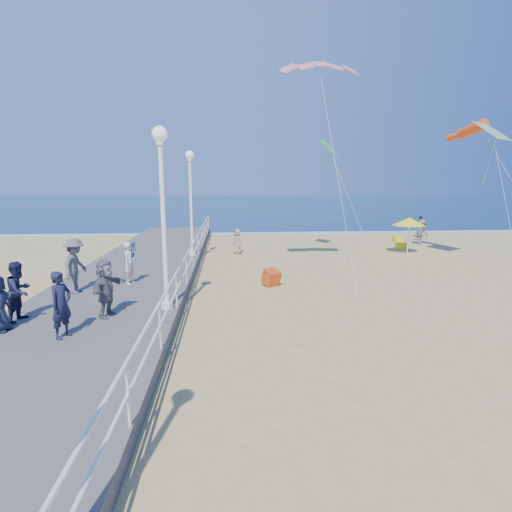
{
  "coord_description": "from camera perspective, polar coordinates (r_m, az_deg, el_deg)",
  "views": [
    {
      "loc": [
        -3.48,
        -11.78,
        4.18
      ],
      "look_at": [
        -2.5,
        2.0,
        1.6
      ],
      "focal_mm": 28.0,
      "sensor_mm": 36.0,
      "label": 1
    }
  ],
  "objects": [
    {
      "name": "ground",
      "position": [
        12.97,
        11.85,
        -8.45
      ],
      "size": [
        160.0,
        160.0,
        0.0
      ],
      "primitive_type": "plane",
      "color": "tan",
      "rests_on": "ground"
    },
    {
      "name": "ocean",
      "position": [
        76.97,
        -1.47,
        7.46
      ],
      "size": [
        160.0,
        90.0,
        0.05
      ],
      "primitive_type": "cube",
      "color": "#0C294B",
      "rests_on": "ground"
    },
    {
      "name": "surf_line",
      "position": [
        32.73,
        2.08,
        3.28
      ],
      "size": [
        160.0,
        1.2,
        0.04
      ],
      "primitive_type": "cube",
      "color": "silver",
      "rests_on": "ground"
    },
    {
      "name": "boardwalk",
      "position": [
        13.07,
        -21.99,
        -7.95
      ],
      "size": [
        5.0,
        44.0,
        0.4
      ],
      "primitive_type": "cube",
      "color": "#66615C",
      "rests_on": "ground"
    },
    {
      "name": "railing",
      "position": [
        12.24,
        -11.34,
        -3.48
      ],
      "size": [
        0.05,
        42.0,
        0.55
      ],
      "color": "white",
      "rests_on": "boardwalk"
    },
    {
      "name": "lamp_post_mid",
      "position": [
        11.94,
        -13.2,
        7.82
      ],
      "size": [
        0.44,
        0.44,
        5.32
      ],
      "color": "white",
      "rests_on": "boardwalk"
    },
    {
      "name": "lamp_post_far",
      "position": [
        20.87,
        -9.32,
        9.01
      ],
      "size": [
        0.44,
        0.44,
        5.32
      ],
      "color": "white",
      "rests_on": "boardwalk"
    },
    {
      "name": "woman_holding_toddler",
      "position": [
        15.65,
        -17.63,
        -0.97
      ],
      "size": [
        0.5,
        0.65,
        1.57
      ],
      "primitive_type": "imported",
      "rotation": [
        0.0,
        0.0,
        1.32
      ],
      "color": "silver",
      "rests_on": "boardwalk"
    },
    {
      "name": "toddler_held",
      "position": [
        15.68,
        -17.06,
        0.66
      ],
      "size": [
        0.35,
        0.4,
        0.71
      ],
      "primitive_type": "imported",
      "rotation": [
        0.0,
        0.0,
        1.32
      ],
      "color": "#3575C9",
      "rests_on": "boardwalk"
    },
    {
      "name": "spectator_0",
      "position": [
        10.85,
        -26.07,
        -6.28
      ],
      "size": [
        0.6,
        0.71,
        1.67
      ],
      "primitive_type": "imported",
      "rotation": [
        0.0,
        0.0,
        1.19
      ],
      "color": "#171833",
      "rests_on": "boardwalk"
    },
    {
      "name": "spectator_2",
      "position": [
        15.01,
        -24.41,
        -1.26
      ],
      "size": [
        0.85,
        1.3,
        1.89
      ],
      "primitive_type": "imported",
      "rotation": [
        0.0,
        0.0,
        1.44
      ],
      "color": "#56565B",
      "rests_on": "boardwalk"
    },
    {
      "name": "spectator_5",
      "position": [
        12.05,
        -20.64,
        -4.33
      ],
      "size": [
        0.88,
        1.6,
        1.64
      ],
      "primitive_type": "imported",
      "rotation": [
        0.0,
        0.0,
        1.29
      ],
      "color": "slate",
      "rests_on": "boardwalk"
    },
    {
      "name": "spectator_7",
      "position": [
        12.75,
        -30.73,
        -4.33
      ],
      "size": [
        0.74,
        0.89,
        1.65
      ],
      "primitive_type": "imported",
      "rotation": [
        0.0,
        0.0,
        1.42
      ],
      "color": "#1A1B3B",
      "rests_on": "boardwalk"
    },
    {
      "name": "beach_walker_a",
      "position": [
        29.05,
        22.56,
        3.19
      ],
      "size": [
        1.27,
        1.04,
        1.71
      ],
      "primitive_type": "imported",
      "rotation": [
        0.0,
        0.0,
        0.43
      ],
      "color": "#5C5C61",
      "rests_on": "ground"
    },
    {
      "name": "beach_walker_b",
      "position": [
        32.58,
        22.4,
        3.86
      ],
      "size": [
        1.03,
        0.83,
        1.65
      ],
      "primitive_type": "imported",
      "rotation": [
        0.0,
        0.0,
        2.61
      ],
      "color": "#172434",
      "rests_on": "ground"
    },
    {
      "name": "beach_walker_c",
      "position": [
        23.32,
        -2.67,
        2.07
      ],
      "size": [
        0.74,
        0.85,
        1.47
      ],
      "primitive_type": "imported",
      "rotation": [
        0.0,
        0.0,
        -1.11
      ],
      "color": "#979068",
      "rests_on": "ground"
    },
    {
      "name": "box_kite",
      "position": [
        16.19,
        2.19,
        -3.3
      ],
      "size": [
        0.84,
        0.89,
        0.74
      ],
      "primitive_type": "cube",
      "rotation": [
        0.31,
        0.0,
        0.56
      ],
      "color": "red",
      "rests_on": "ground"
    },
    {
      "name": "beach_umbrella",
      "position": [
        24.76,
        21.05,
        4.61
      ],
      "size": [
        1.9,
        1.9,
        2.14
      ],
      "color": "white",
      "rests_on": "ground"
    },
    {
      "name": "beach_chair_left",
      "position": [
        29.65,
        19.54,
        2.25
      ],
      "size": [
        0.55,
        0.55,
        0.4
      ],
      "primitive_type": "cube",
      "color": "yellow",
      "rests_on": "ground"
    },
    {
      "name": "beach_chair_right",
      "position": [
        26.89,
        19.98,
        1.42
      ],
      "size": [
        0.55,
        0.55,
        0.4
      ],
      "primitive_type": "cube",
      "color": "#FCF21A",
      "rests_on": "ground"
    },
    {
      "name": "kite_parafoil",
      "position": [
        18.06,
        9.13,
        25.45
      ],
      "size": [
        3.28,
        0.94,
        0.65
      ],
      "primitive_type": null,
      "rotation": [
        0.44,
        0.0,
        0.0
      ],
      "color": "red"
    },
    {
      "name": "kite_windsock",
      "position": [
        24.45,
        28.47,
        15.63
      ],
      "size": [
        1.04,
        2.87,
        1.12
      ],
      "primitive_type": "cylinder",
      "rotation": [
        1.36,
        0.0,
        0.17
      ],
      "color": "#E14412"
    },
    {
      "name": "kite_diamond_multi",
      "position": [
        23.02,
        30.69,
        15.09
      ],
      "size": [
        2.09,
        2.01,
        0.96
      ],
      "primitive_type": "cube",
      "rotation": [
        0.62,
        0.0,
        0.58
      ],
      "color": "#1789C7"
    },
    {
      "name": "kite_diamond_green",
      "position": [
        23.72,
        10.31,
        15.1
      ],
      "size": [
        1.39,
        1.5,
        0.82
      ],
      "primitive_type": "cube",
      "rotation": [
        0.73,
        0.0,
        1.06
      ],
      "color": "green"
    }
  ]
}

